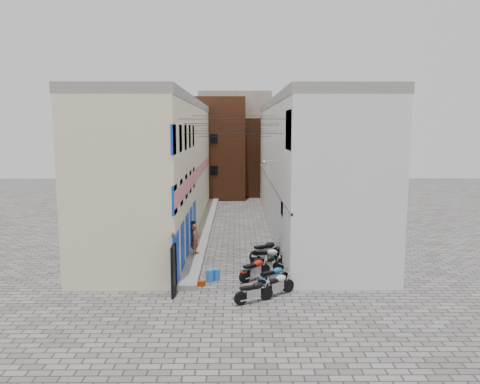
{
  "coord_description": "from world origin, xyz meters",
  "views": [
    {
      "loc": [
        0.17,
        -19.7,
        7.15
      ],
      "look_at": [
        0.38,
        9.96,
        3.0
      ],
      "focal_mm": 35.0,
      "sensor_mm": 36.0,
      "label": 1
    }
  ],
  "objects_px": {
    "motorcycle_d": "(255,268)",
    "person_a": "(195,239)",
    "motorcycle_e": "(266,263)",
    "motorcycle_f": "(268,256)",
    "person_b": "(194,233)",
    "motorcycle_g": "(266,250)",
    "red_crate": "(201,283)",
    "motorcycle_a": "(254,290)",
    "motorcycle_c": "(274,275)",
    "water_jug_far": "(217,274)",
    "motorcycle_b": "(277,283)",
    "water_jug_near": "(210,276)"
  },
  "relations": [
    {
      "from": "motorcycle_c",
      "to": "motorcycle_f",
      "type": "relative_size",
      "value": 0.93
    },
    {
      "from": "motorcycle_c",
      "to": "motorcycle_f",
      "type": "height_order",
      "value": "motorcycle_f"
    },
    {
      "from": "motorcycle_d",
      "to": "motorcycle_f",
      "type": "height_order",
      "value": "motorcycle_d"
    },
    {
      "from": "motorcycle_d",
      "to": "person_a",
      "type": "relative_size",
      "value": 1.16
    },
    {
      "from": "motorcycle_d",
      "to": "person_a",
      "type": "distance_m",
      "value": 4.79
    },
    {
      "from": "water_jug_near",
      "to": "water_jug_far",
      "type": "distance_m",
      "value": 0.4
    },
    {
      "from": "person_b",
      "to": "water_jug_near",
      "type": "relative_size",
      "value": 2.63
    },
    {
      "from": "motorcycle_g",
      "to": "motorcycle_f",
      "type": "bearing_deg",
      "value": -30.08
    },
    {
      "from": "motorcycle_f",
      "to": "water_jug_far",
      "type": "relative_size",
      "value": 3.75
    },
    {
      "from": "red_crate",
      "to": "motorcycle_f",
      "type": "bearing_deg",
      "value": 42.5
    },
    {
      "from": "motorcycle_a",
      "to": "motorcycle_e",
      "type": "bearing_deg",
      "value": 142.26
    },
    {
      "from": "motorcycle_b",
      "to": "person_b",
      "type": "height_order",
      "value": "person_b"
    },
    {
      "from": "person_b",
      "to": "motorcycle_c",
      "type": "bearing_deg",
      "value": -151.05
    },
    {
      "from": "motorcycle_d",
      "to": "person_a",
      "type": "bearing_deg",
      "value": 178.73
    },
    {
      "from": "motorcycle_b",
      "to": "person_a",
      "type": "height_order",
      "value": "person_a"
    },
    {
      "from": "water_jug_far",
      "to": "water_jug_near",
      "type": "bearing_deg",
      "value": -138.82
    },
    {
      "from": "motorcycle_a",
      "to": "motorcycle_b",
      "type": "bearing_deg",
      "value": 101.01
    },
    {
      "from": "red_crate",
      "to": "water_jug_far",
      "type": "bearing_deg",
      "value": 51.54
    },
    {
      "from": "motorcycle_c",
      "to": "red_crate",
      "type": "xyz_separation_m",
      "value": [
        -3.34,
        0.06,
        -0.39
      ]
    },
    {
      "from": "motorcycle_e",
      "to": "motorcycle_f",
      "type": "height_order",
      "value": "motorcycle_f"
    },
    {
      "from": "motorcycle_c",
      "to": "person_b",
      "type": "relative_size",
      "value": 1.2
    },
    {
      "from": "motorcycle_b",
      "to": "motorcycle_g",
      "type": "height_order",
      "value": "motorcycle_g"
    },
    {
      "from": "person_a",
      "to": "water_jug_far",
      "type": "xyz_separation_m",
      "value": [
        1.31,
        -3.57,
        -0.83
      ]
    },
    {
      "from": "motorcycle_b",
      "to": "motorcycle_c",
      "type": "bearing_deg",
      "value": 145.56
    },
    {
      "from": "motorcycle_a",
      "to": "person_b",
      "type": "height_order",
      "value": "person_b"
    },
    {
      "from": "motorcycle_d",
      "to": "water_jug_far",
      "type": "relative_size",
      "value": 3.83
    },
    {
      "from": "person_b",
      "to": "motorcycle_d",
      "type": "bearing_deg",
      "value": -152.84
    },
    {
      "from": "motorcycle_f",
      "to": "red_crate",
      "type": "height_order",
      "value": "motorcycle_f"
    },
    {
      "from": "motorcycle_b",
      "to": "water_jug_near",
      "type": "xyz_separation_m",
      "value": [
        -2.98,
        1.84,
        -0.25
      ]
    },
    {
      "from": "motorcycle_c",
      "to": "motorcycle_e",
      "type": "xyz_separation_m",
      "value": [
        -0.23,
        1.99,
        -0.01
      ]
    },
    {
      "from": "motorcycle_e",
      "to": "person_b",
      "type": "distance_m",
      "value": 5.96
    },
    {
      "from": "motorcycle_d",
      "to": "motorcycle_e",
      "type": "xyz_separation_m",
      "value": [
        0.61,
        1.08,
        -0.06
      ]
    },
    {
      "from": "motorcycle_g",
      "to": "person_a",
      "type": "distance_m",
      "value": 3.91
    },
    {
      "from": "motorcycle_b",
      "to": "motorcycle_d",
      "type": "relative_size",
      "value": 0.95
    },
    {
      "from": "motorcycle_d",
      "to": "motorcycle_g",
      "type": "relative_size",
      "value": 0.91
    },
    {
      "from": "motorcycle_d",
      "to": "motorcycle_e",
      "type": "distance_m",
      "value": 1.24
    },
    {
      "from": "motorcycle_d",
      "to": "water_jug_far",
      "type": "xyz_separation_m",
      "value": [
        -1.81,
        0.02,
        -0.31
      ]
    },
    {
      "from": "person_a",
      "to": "motorcycle_b",
      "type": "bearing_deg",
      "value": -132.32
    },
    {
      "from": "motorcycle_f",
      "to": "water_jug_near",
      "type": "relative_size",
      "value": 3.38
    },
    {
      "from": "motorcycle_a",
      "to": "red_crate",
      "type": "bearing_deg",
      "value": -157.76
    },
    {
      "from": "motorcycle_d",
      "to": "motorcycle_c",
      "type": "bearing_deg",
      "value": 0.55
    },
    {
      "from": "water_jug_near",
      "to": "red_crate",
      "type": "relative_size",
      "value": 1.46
    },
    {
      "from": "motorcycle_a",
      "to": "motorcycle_c",
      "type": "relative_size",
      "value": 1.0
    },
    {
      "from": "motorcycle_d",
      "to": "person_b",
      "type": "xyz_separation_m",
      "value": [
        -3.38,
        5.49,
        0.43
      ]
    },
    {
      "from": "motorcycle_b",
      "to": "water_jug_far",
      "type": "height_order",
      "value": "motorcycle_b"
    },
    {
      "from": "motorcycle_a",
      "to": "water_jug_far",
      "type": "height_order",
      "value": "motorcycle_a"
    },
    {
      "from": "water_jug_far",
      "to": "person_b",
      "type": "bearing_deg",
      "value": 106.0
    },
    {
      "from": "person_a",
      "to": "person_b",
      "type": "bearing_deg",
      "value": 20.29
    },
    {
      "from": "red_crate",
      "to": "person_a",
      "type": "bearing_deg",
      "value": 97.93
    },
    {
      "from": "motorcycle_b",
      "to": "motorcycle_d",
      "type": "height_order",
      "value": "motorcycle_d"
    }
  ]
}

